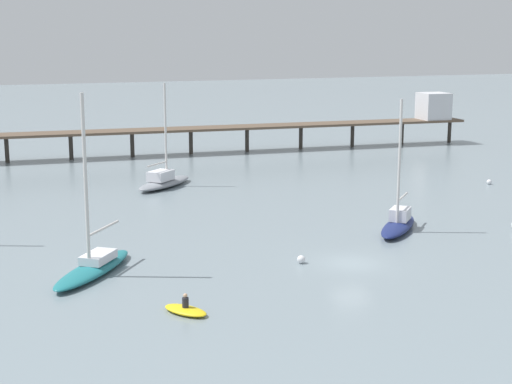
{
  "coord_description": "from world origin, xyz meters",
  "views": [
    {
      "loc": [
        -23.75,
        -43.75,
        14.89
      ],
      "look_at": [
        0.0,
        17.48,
        1.5
      ],
      "focal_mm": 54.48,
      "sensor_mm": 36.0,
      "label": 1
    }
  ],
  "objects": [
    {
      "name": "sailboat_navy",
      "position": [
        7.49,
        6.42,
        0.69
      ],
      "size": [
        6.7,
        6.89,
        10.17
      ],
      "color": "navy",
      "rests_on": "ground_plane"
    },
    {
      "name": "pier",
      "position": [
        11.86,
        49.09,
        3.7
      ],
      "size": [
        83.29,
        9.87,
        6.96
      ],
      "color": "brown",
      "rests_on": "ground_plane"
    },
    {
      "name": "ground_plane",
      "position": [
        0.0,
        0.0,
        0.0
      ],
      "size": [
        400.0,
        400.0,
        0.0
      ],
      "primitive_type": "plane",
      "color": "gray"
    },
    {
      "name": "mooring_buoy_near",
      "position": [
        -3.11,
        1.2,
        0.27
      ],
      "size": [
        0.54,
        0.54,
        0.54
      ],
      "primitive_type": "sphere",
      "color": "silver",
      "rests_on": "ground_plane"
    },
    {
      "name": "sailboat_teal",
      "position": [
        -16.29,
        3.85,
        0.64
      ],
      "size": [
        7.15,
        8.41,
        11.47
      ],
      "color": "#1E727A",
      "rests_on": "ground_plane"
    },
    {
      "name": "sailboat_gray",
      "position": [
        -4.99,
        29.87,
        0.69
      ],
      "size": [
        7.7,
        7.34,
        10.26
      ],
      "color": "gray",
      "rests_on": "ground_plane"
    },
    {
      "name": "dinghy_yellow",
      "position": [
        -12.86,
        -5.09,
        0.21
      ],
      "size": [
        2.56,
        3.01,
        1.14
      ],
      "color": "yellow",
      "rests_on": "ground_plane"
    },
    {
      "name": "mooring_buoy_mid",
      "position": [
        26.01,
        19.41,
        0.26
      ],
      "size": [
        0.51,
        0.51,
        0.51
      ],
      "primitive_type": "sphere",
      "color": "silver",
      "rests_on": "ground_plane"
    }
  ]
}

